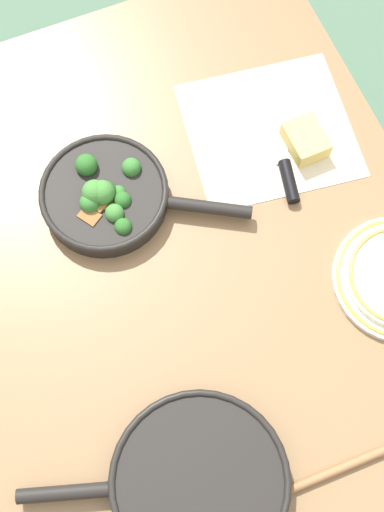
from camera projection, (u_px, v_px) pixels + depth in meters
name	position (u px, v px, depth m)	size (l,w,h in m)	color
ground_plane	(192.00, 355.00, 2.02)	(14.00, 14.00, 0.00)	#51755B
dining_table_red	(192.00, 276.00, 1.37)	(1.18, 0.90, 0.78)	olive
skillet_broccoli	(107.00, 195.00, 1.31)	(0.27, 0.36, 0.08)	black
skillet_eggs	(198.00, 482.00, 1.13)	(0.29, 0.42, 0.04)	black
wooden_spoon	(295.00, 488.00, 1.14)	(0.04, 0.36, 0.02)	#996B42
parchment_sheet	(269.00, 130.00, 1.39)	(0.33, 0.35, 0.00)	beige
grater_knife	(282.00, 157.00, 1.36)	(0.28, 0.09, 0.02)	silver
cheese_block	(305.00, 140.00, 1.36)	(0.09, 0.07, 0.04)	#EACC66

